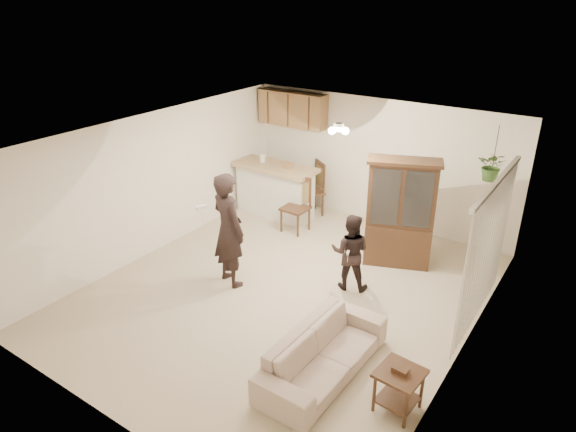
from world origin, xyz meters
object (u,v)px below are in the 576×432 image
Objects in this scene: china_hutch at (400,214)px; chair_hutch_right at (413,238)px; child at (350,250)px; sofa at (324,348)px; chair_hutch_left at (310,200)px; side_table at (398,390)px; chair_bar at (295,216)px; adult at (229,232)px.

chair_hutch_right is (0.12, 0.45, -0.61)m from china_hutch.
child is at bearing 41.07° from chair_hutch_right.
sofa is 1.66× the size of chair_hutch_left.
china_hutch is 3.52m from side_table.
china_hutch is 3.17× the size of side_table.
china_hutch is 2.61m from chair_hutch_left.
chair_bar is at bearing -41.01° from chair_hutch_left.
child is 2.65m from side_table.
child is at bearing -126.21° from china_hutch.
chair_hutch_left is 2.52m from chair_hutch_right.
chair_bar is (-2.15, 0.08, -0.63)m from china_hutch.
sofa is 3.16× the size of side_table.
china_hutch is at bearing 113.49° from side_table.
chair_bar is (-1.85, 1.25, -0.37)m from child.
chair_hutch_left is at bearing -64.52° from adult.
child is at bearing 130.02° from side_table.
chair_bar is at bearing 156.36° from china_hutch.
chair_hutch_left is at bearing 35.22° from sofa.
side_table is (1.38, -3.17, -0.65)m from china_hutch.
side_table is at bearing -179.38° from adult.
chair_hutch_left reaches higher than side_table.
side_table is (1.68, -2.01, -0.40)m from child.
adult reaches higher than child.
adult reaches higher than sofa.
chair_hutch_right is at bearing 53.65° from china_hutch.
sofa is 1.02m from side_table.
sofa is at bearing 59.85° from chair_hutch_right.
adult is at bearing 9.68° from child.
sofa is 4.88m from chair_hutch_left.
adult is 2.27m from chair_bar.
side_table is 0.55× the size of chair_bar.
side_table is at bearing -41.58° from chair_bar.
chair_hutch_left is (-2.35, 0.94, -0.61)m from china_hutch.
chair_hutch_right is at bearing -124.51° from child.
china_hutch reaches higher than child.
child is at bearing -9.92° from chair_hutch_left.
sofa is at bearing -20.23° from chair_hutch_left.
adult is at bearing 67.99° from sofa.
adult is 3.04× the size of side_table.
chair_hutch_right reaches higher than chair_bar.
chair_hutch_right reaches higher than sofa.
chair_hutch_left is (-0.20, 0.86, 0.01)m from chair_bar.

